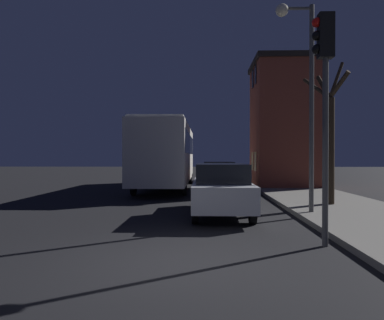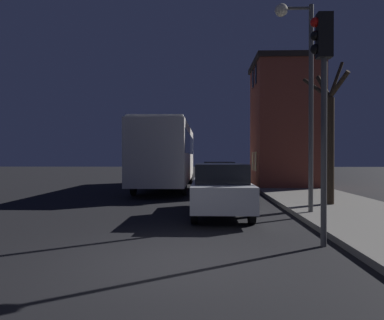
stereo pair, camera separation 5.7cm
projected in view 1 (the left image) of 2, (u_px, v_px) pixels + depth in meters
name	position (u px, v px, depth m)	size (l,w,h in m)	color
ground_plane	(177.00, 262.00, 6.45)	(120.00, 120.00, 0.00)	black
brick_building	(285.00, 123.00, 22.00)	(3.82, 4.57, 7.29)	brown
streetlamp	(302.00, 74.00, 11.31)	(1.16, 0.39, 6.31)	#4C4C4C
traffic_light	(324.00, 80.00, 7.55)	(0.43, 0.24, 4.71)	#4C4C4C
bare_tree	(329.00, 138.00, 13.23)	(1.38, 1.79, 5.11)	#2D2319
bus	(167.00, 151.00, 21.24)	(2.61, 11.58, 3.60)	beige
car_near_lane	(221.00, 188.00, 11.60)	(1.73, 4.80, 1.60)	#B7BABF
car_mid_lane	(219.00, 176.00, 19.59)	(1.72, 4.57, 1.55)	#B21E19
car_far_lane	(216.00, 172.00, 26.92)	(1.76, 3.88, 1.32)	beige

